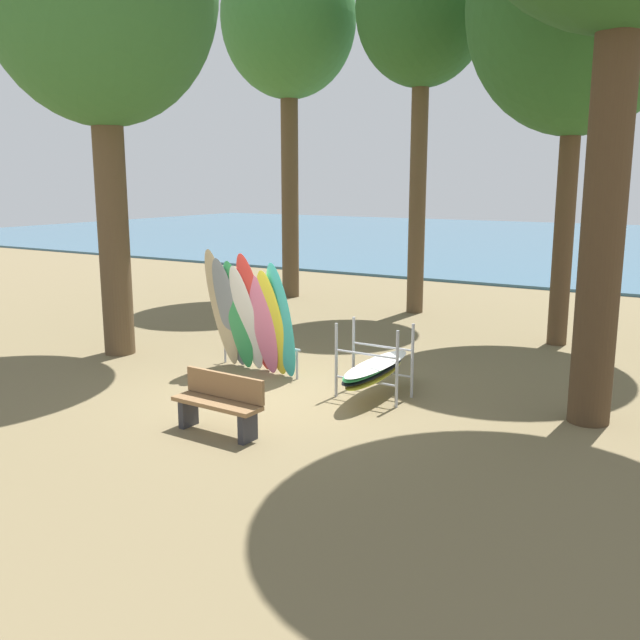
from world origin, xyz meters
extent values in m
plane|color=brown|center=(0.00, 0.00, 0.00)|extent=(80.00, 80.00, 0.00)
cube|color=#38607A|center=(0.00, 31.93, 0.05)|extent=(80.00, 36.00, 0.10)
cylinder|color=brown|center=(-4.40, 0.76, 2.86)|extent=(0.62, 0.62, 5.72)
cylinder|color=#42301E|center=(4.78, 1.36, 3.38)|extent=(0.61, 0.61, 6.75)
cylinder|color=brown|center=(-0.97, 8.16, 3.37)|extent=(0.44, 0.44, 6.73)
ellipsoid|color=#285623|center=(-0.97, 8.16, 7.81)|extent=(3.39, 3.39, 3.90)
cylinder|color=brown|center=(-5.30, 8.61, 3.43)|extent=(0.51, 0.51, 6.87)
ellipsoid|color=#387033|center=(-5.30, 8.61, 8.10)|extent=(3.90, 3.90, 4.48)
cylinder|color=#4C3823|center=(3.22, 6.28, 2.80)|extent=(0.42, 0.42, 5.60)
ellipsoid|color=#285623|center=(3.22, 6.28, 7.03)|extent=(4.51, 4.51, 5.19)
ellipsoid|color=#C6B289|center=(-1.82, 0.94, 1.16)|extent=(0.59, 0.72, 2.31)
ellipsoid|color=gray|center=(-1.62, 0.93, 1.09)|extent=(0.55, 0.76, 2.17)
ellipsoid|color=#339E56|center=(-1.41, 0.91, 1.06)|extent=(0.55, 0.62, 2.12)
ellipsoid|color=white|center=(-1.21, 0.90, 1.03)|extent=(0.61, 0.75, 2.05)
ellipsoid|color=red|center=(-1.01, 0.88, 1.15)|extent=(0.56, 0.81, 2.29)
ellipsoid|color=pink|center=(-0.80, 0.87, 0.95)|extent=(0.57, 0.58, 1.90)
ellipsoid|color=yellow|center=(-0.60, 0.86, 1.01)|extent=(0.58, 0.65, 2.01)
ellipsoid|color=#38B2AD|center=(-0.40, 0.84, 1.08)|extent=(0.60, 0.61, 2.15)
cylinder|color=#9EA0A5|center=(-2.04, 1.28, 0.28)|extent=(0.04, 0.04, 0.55)
cylinder|color=#9EA0A5|center=(-0.18, 1.02, 0.28)|extent=(0.04, 0.04, 0.55)
cylinder|color=#9EA0A5|center=(-1.11, 1.15, 0.55)|extent=(2.03, 0.33, 0.04)
cylinder|color=#9EA0A5|center=(0.94, 0.49, 0.62)|extent=(0.05, 0.05, 1.25)
cylinder|color=#9EA0A5|center=(2.04, 0.49, 0.62)|extent=(0.05, 0.05, 1.25)
cylinder|color=#9EA0A5|center=(0.94, 1.09, 0.62)|extent=(0.05, 0.05, 1.25)
cylinder|color=#9EA0A5|center=(2.04, 1.09, 0.62)|extent=(0.05, 0.05, 1.25)
cylinder|color=#9EA0A5|center=(1.49, 0.49, 0.35)|extent=(1.10, 0.04, 0.04)
cylinder|color=#9EA0A5|center=(1.49, 0.49, 0.80)|extent=(1.10, 0.04, 0.04)
cylinder|color=#9EA0A5|center=(1.49, 1.09, 0.35)|extent=(1.10, 0.04, 0.04)
cylinder|color=#9EA0A5|center=(1.49, 1.09, 0.80)|extent=(1.10, 0.04, 0.04)
ellipsoid|color=yellow|center=(1.49, 0.79, 0.40)|extent=(0.66, 2.13, 0.06)
ellipsoid|color=black|center=(1.47, 0.79, 0.46)|extent=(0.57, 2.12, 0.06)
ellipsoid|color=#339E56|center=(1.45, 0.79, 0.52)|extent=(0.66, 2.13, 0.06)
ellipsoid|color=white|center=(1.54, 0.79, 0.58)|extent=(0.52, 2.10, 0.06)
cube|color=#2D2D33|center=(-0.21, -1.86, 0.21)|extent=(0.11, 0.32, 0.42)
cube|color=#2D2D33|center=(0.90, -1.91, 0.21)|extent=(0.11, 0.32, 0.42)
cube|color=olive|center=(0.35, -1.89, 0.45)|extent=(1.42, 0.46, 0.06)
cube|color=olive|center=(0.35, -1.71, 0.67)|extent=(1.40, 0.12, 0.36)
camera|label=1|loc=(6.45, -9.22, 3.55)|focal=39.19mm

